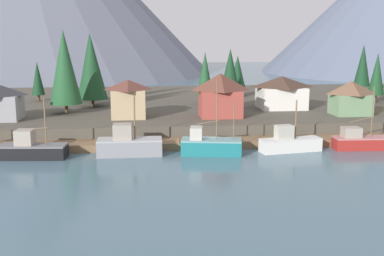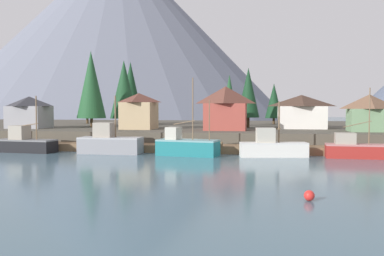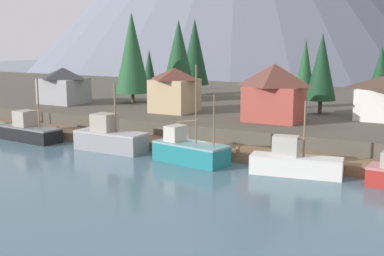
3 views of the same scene
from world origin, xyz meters
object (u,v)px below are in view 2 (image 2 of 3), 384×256
at_px(fishing_boat_red, 359,149).
at_px(house_green, 369,113).
at_px(house_grey, 29,112).
at_px(house_white, 301,111).
at_px(fishing_boat_black, 25,143).
at_px(conifer_centre, 274,101).
at_px(channel_buoy, 309,196).
at_px(conifer_near_left, 124,89).
at_px(house_red, 226,108).
at_px(fishing_boat_teal, 187,146).
at_px(conifer_far_left, 229,96).
at_px(conifer_mid_right, 131,89).
at_px(conifer_back_left, 248,93).
at_px(fishing_boat_grey, 110,143).
at_px(fishing_boat_white, 272,147).
at_px(conifer_far_right, 87,103).
at_px(house_tan, 139,111).
at_px(conifer_mid_left, 91,85).

relative_size(fishing_boat_red, house_green, 1.38).
bearing_deg(house_grey, house_white, 8.65).
xyz_separation_m(fishing_boat_black, house_green, (47.22, 13.43, 4.11)).
bearing_deg(conifer_centre, channel_buoy, -88.97).
bearing_deg(house_grey, conifer_near_left, 45.56).
distance_m(house_red, channel_buoy, 40.13).
relative_size(fishing_boat_teal, conifer_near_left, 0.77).
distance_m(house_grey, conifer_far_left, 35.75).
bearing_deg(channel_buoy, conifer_mid_right, 117.61).
height_order(conifer_far_left, channel_buoy, conifer_far_left).
xyz_separation_m(fishing_boat_red, conifer_back_left, (-14.05, 22.11, 7.53)).
distance_m(fishing_boat_grey, fishing_boat_white, 21.05).
relative_size(conifer_mid_right, conifer_far_right, 1.69).
height_order(fishing_boat_grey, channel_buoy, fishing_boat_grey).
bearing_deg(house_white, house_tan, -165.76).
bearing_deg(fishing_boat_red, fishing_boat_teal, -175.20).
xyz_separation_m(house_grey, conifer_near_left, (12.60, 12.85, 4.28)).
bearing_deg(fishing_boat_teal, conifer_back_left, 83.38).
xyz_separation_m(fishing_boat_red, conifer_mid_left, (-41.77, 19.13, 9.03)).
xyz_separation_m(fishing_boat_white, house_white, (5.12, 21.37, 4.21)).
bearing_deg(house_red, conifer_near_left, 147.10).
bearing_deg(channel_buoy, conifer_far_left, 100.33).
height_order(house_tan, channel_buoy, house_tan).
distance_m(house_green, conifer_mid_left, 46.45).
bearing_deg(conifer_far_right, fishing_boat_black, -79.91).
distance_m(house_red, house_tan, 14.35).
bearing_deg(house_tan, house_white, 14.24).
bearing_deg(conifer_mid_right, house_red, -43.11).
relative_size(house_grey, conifer_back_left, 0.61).
height_order(fishing_boat_teal, fishing_boat_red, fishing_boat_teal).
bearing_deg(fishing_boat_teal, fishing_boat_grey, -173.47).
distance_m(fishing_boat_white, fishing_boat_red, 10.19).
height_order(fishing_boat_red, house_red, house_red).
bearing_deg(house_tan, conifer_far_left, 43.23).
height_order(fishing_boat_teal, house_red, fishing_boat_teal).
height_order(fishing_boat_red, conifer_near_left, conifer_near_left).
height_order(fishing_boat_teal, house_white, fishing_boat_teal).
relative_size(fishing_boat_grey, conifer_near_left, 0.65).
relative_size(house_tan, conifer_far_right, 0.76).
relative_size(fishing_boat_grey, house_red, 1.20).
bearing_deg(house_grey, conifer_mid_left, 28.99).
relative_size(conifer_mid_right, channel_buoy, 18.70).
relative_size(house_tan, conifer_near_left, 0.46).
distance_m(conifer_near_left, conifer_back_left, 24.73).
relative_size(house_red, conifer_centre, 0.80).
xyz_separation_m(conifer_mid_right, conifer_back_left, (25.10, -11.71, -1.34)).
relative_size(fishing_boat_red, conifer_back_left, 0.80).
relative_size(fishing_boat_grey, house_tan, 1.40).
height_order(conifer_back_left, conifer_centre, conifer_back_left).
xyz_separation_m(house_tan, conifer_back_left, (17.46, 7.78, 3.11)).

